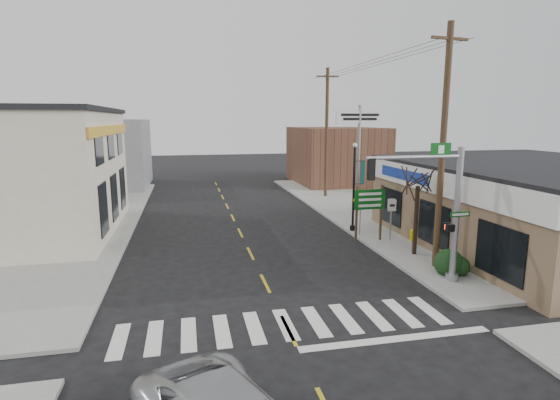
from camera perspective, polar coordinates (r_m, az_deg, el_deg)
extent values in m
plane|color=black|center=(13.97, 1.11, -16.65)|extent=(140.00, 140.00, 0.00)
cube|color=gray|center=(28.48, 12.82, -2.61)|extent=(6.00, 38.00, 0.13)
cube|color=gray|center=(26.60, -25.18, -4.28)|extent=(6.00, 38.00, 0.13)
cube|color=gold|center=(21.28, -3.88, -6.97)|extent=(0.12, 56.00, 0.01)
cube|color=silver|center=(14.32, 0.73, -15.92)|extent=(11.00, 2.20, 0.01)
cube|color=#7D644B|center=(25.47, 31.13, -0.95)|extent=(12.00, 14.00, 4.00)
cube|color=brown|center=(44.80, 7.29, 5.79)|extent=(8.00, 10.00, 5.60)
cube|color=gray|center=(44.96, -22.68, 5.60)|extent=(9.00, 10.00, 6.40)
cylinder|color=#94959D|center=(18.07, 22.05, -1.86)|extent=(0.24, 0.24, 5.24)
cylinder|color=#94959D|center=(16.74, 17.10, 5.40)|extent=(3.85, 0.14, 0.14)
cube|color=black|center=(16.01, 11.62, 4.02)|extent=(0.24, 0.19, 0.79)
cube|color=#0B4C14|center=(17.87, 22.46, -1.73)|extent=(0.83, 0.04, 0.19)
cube|color=#0B4C14|center=(17.26, 20.21, 6.23)|extent=(0.83, 0.05, 0.48)
cube|color=black|center=(17.99, 21.37, -3.44)|extent=(0.28, 0.23, 0.28)
cube|color=#4D3824|center=(22.84, 9.96, -1.77)|extent=(0.10, 0.10, 2.93)
cube|color=#4D3824|center=(23.38, 13.05, -1.60)|extent=(0.10, 0.10, 2.93)
cube|color=#0D441B|center=(22.91, 11.65, 0.07)|extent=(1.67, 0.05, 1.05)
cylinder|color=#C3B800|center=(23.83, 16.85, -4.55)|extent=(0.18, 0.18, 0.51)
sphere|color=#C3B800|center=(23.76, 16.88, -3.90)|extent=(0.20, 0.20, 0.20)
cylinder|color=gray|center=(24.18, 10.43, -1.97)|extent=(0.05, 0.05, 2.22)
cube|color=#C6D410|center=(23.99, 10.53, -0.01)|extent=(0.94, 0.03, 0.94)
cylinder|color=black|center=(24.91, 9.60, 1.43)|extent=(0.13, 0.13, 4.80)
sphere|color=silver|center=(24.65, 9.77, 7.06)|extent=(0.26, 0.26, 0.26)
cube|color=#0E514B|center=(24.97, 10.75, 3.56)|extent=(0.02, 0.51, 1.29)
cylinder|color=gray|center=(29.97, 10.19, 5.23)|extent=(0.21, 0.21, 7.20)
cube|color=silver|center=(29.86, 10.37, 10.65)|extent=(3.39, 0.18, 0.90)
cylinder|color=black|center=(21.31, 17.33, -2.56)|extent=(0.20, 0.20, 3.23)
ellipsoid|color=#16341A|center=(19.34, 21.19, -7.71)|extent=(1.19, 1.19, 0.89)
ellipsoid|color=#1C3211|center=(23.52, 22.09, -4.69)|extent=(1.08, 1.08, 0.81)
cylinder|color=#4D3824|center=(19.32, 20.46, 6.20)|extent=(0.26, 0.26, 10.05)
cube|color=#4D3824|center=(19.54, 21.32, 19.07)|extent=(1.75, 0.11, 0.11)
cylinder|color=#412C1C|center=(36.03, 6.10, 8.66)|extent=(0.27, 0.27, 10.30)
cube|color=#412C1C|center=(36.17, 6.24, 15.77)|extent=(1.79, 0.11, 0.11)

